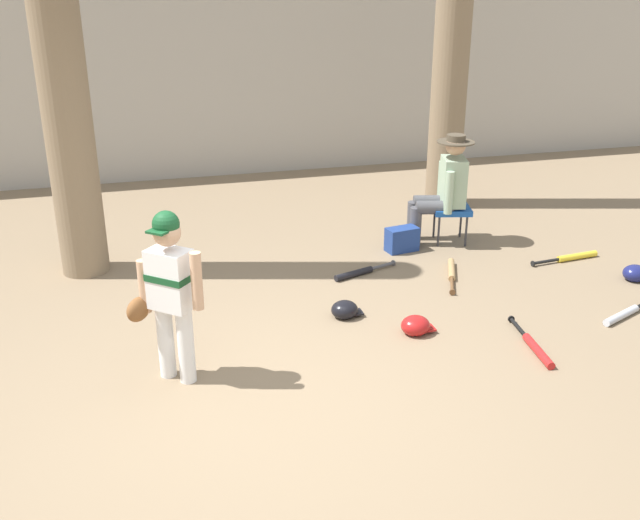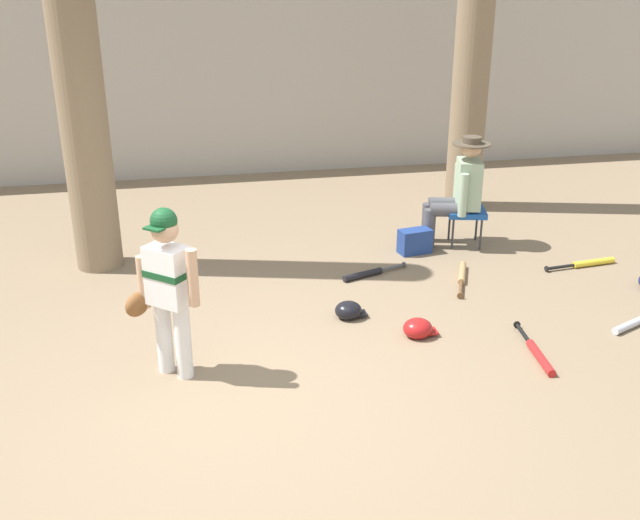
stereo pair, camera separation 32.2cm
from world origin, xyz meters
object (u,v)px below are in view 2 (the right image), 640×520
(bat_red_barrel, at_px, (538,354))
(bat_yellow_trainer, at_px, (588,263))
(bat_aluminum_silver, at_px, (636,322))
(seated_spectator, at_px, (459,188))
(young_ballplayer, at_px, (167,283))
(folding_stool, at_px, (466,213))
(batting_helmet_red, at_px, (418,328))
(tree_behind_spectator, at_px, (475,23))
(batting_helmet_black, at_px, (349,310))
(bat_wood_tan, at_px, (462,275))
(tree_near_player, at_px, (74,47))
(handbag_beside_stool, at_px, (415,241))
(bat_black_composite, at_px, (368,273))

(bat_red_barrel, relative_size, bat_yellow_trainer, 1.01)
(bat_aluminum_silver, bearing_deg, seated_spectator, 109.83)
(seated_spectator, bearing_deg, young_ballplayer, -145.03)
(folding_stool, relative_size, batting_helmet_red, 1.67)
(tree_behind_spectator, distance_m, bat_aluminum_silver, 4.11)
(young_ballplayer, height_order, batting_helmet_black, young_ballplayer)
(seated_spectator, distance_m, bat_yellow_trainer, 1.53)
(bat_wood_tan, bearing_deg, tree_behind_spectator, 68.19)
(tree_near_player, relative_size, seated_spectator, 4.09)
(folding_stool, relative_size, bat_aluminum_silver, 0.65)
(seated_spectator, xyz_separation_m, handbag_beside_stool, (-0.52, -0.15, -0.51))
(tree_near_player, distance_m, seated_spectator, 4.08)
(tree_behind_spectator, height_order, bat_black_composite, tree_behind_spectator)
(young_ballplayer, relative_size, folding_stool, 2.68)
(tree_behind_spectator, xyz_separation_m, folding_stool, (-0.50, -1.31, -1.88))
(tree_near_player, height_order, tree_behind_spectator, tree_behind_spectator)
(bat_aluminum_silver, height_order, batting_helmet_black, batting_helmet_black)
(batting_helmet_red, bearing_deg, bat_red_barrel, -33.29)
(bat_black_composite, relative_size, bat_wood_tan, 0.95)
(bat_aluminum_silver, bearing_deg, bat_yellow_trainer, 76.20)
(bat_yellow_trainer, height_order, batting_helmet_black, batting_helmet_black)
(folding_stool, distance_m, bat_wood_tan, 1.02)
(bat_red_barrel, relative_size, batting_helmet_black, 2.92)
(young_ballplayer, bearing_deg, batting_helmet_black, 22.99)
(bat_red_barrel, distance_m, bat_black_composite, 2.02)
(seated_spectator, bearing_deg, bat_wood_tan, -107.35)
(seated_spectator, bearing_deg, batting_helmet_black, -136.11)
(handbag_beside_stool, xyz_separation_m, batting_helmet_black, (-1.06, -1.37, -0.06))
(young_ballplayer, height_order, folding_stool, young_ballplayer)
(bat_wood_tan, bearing_deg, folding_stool, 66.81)
(bat_red_barrel, xyz_separation_m, batting_helmet_red, (-0.80, 0.53, 0.04))
(handbag_beside_stool, distance_m, bat_red_barrel, 2.36)
(handbag_beside_stool, bearing_deg, bat_yellow_trainer, -24.08)
(tree_behind_spectator, xyz_separation_m, seated_spectator, (-0.60, -1.29, -1.60))
(tree_near_player, bearing_deg, seated_spectator, -2.58)
(folding_stool, bearing_deg, batting_helmet_red, -121.61)
(bat_wood_tan, height_order, batting_helmet_red, batting_helmet_red)
(seated_spectator, height_order, batting_helmet_red, seated_spectator)
(young_ballplayer, bearing_deg, bat_wood_tan, 24.00)
(folding_stool, relative_size, seated_spectator, 0.41)
(tree_behind_spectator, bearing_deg, bat_aluminum_silver, -86.93)
(handbag_beside_stool, relative_size, bat_wood_tan, 0.45)
(bat_wood_tan, xyz_separation_m, batting_helmet_black, (-1.30, -0.61, 0.04))
(folding_stool, relative_size, bat_yellow_trainer, 0.60)
(bat_yellow_trainer, distance_m, bat_black_composite, 2.29)
(young_ballplayer, bearing_deg, tree_behind_spectator, 43.11)
(handbag_beside_stool, height_order, bat_yellow_trainer, handbag_beside_stool)
(handbag_beside_stool, bearing_deg, young_ballplayer, -142.00)
(young_ballplayer, xyz_separation_m, bat_aluminum_silver, (3.87, -0.01, -0.71))
(tree_behind_spectator, xyz_separation_m, batting_helmet_black, (-2.18, -2.81, -2.17))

